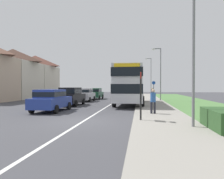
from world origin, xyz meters
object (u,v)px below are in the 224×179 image
(street_lamp_mid, at_px, (160,70))
(parked_car_silver, at_px, (85,94))
(double_decker_bus, at_px, (130,83))
(pedestrian_walking_away, at_px, (152,93))
(parked_car_dark_green, at_px, (95,93))
(bus_stop_sign, at_px, (141,92))
(cycle_route_sign, at_px, (154,90))
(street_lamp_far, at_px, (150,74))
(parked_car_black, at_px, (71,96))
(street_lamp_near, at_px, (191,23))
(parked_car_blue, at_px, (51,99))
(pedestrian_at_stop, at_px, (153,100))

(street_lamp_mid, bearing_deg, parked_car_silver, -170.14)
(double_decker_bus, relative_size, pedestrian_walking_away, 5.82)
(parked_car_dark_green, distance_m, bus_stop_sign, 20.41)
(cycle_route_sign, height_order, street_lamp_far, street_lamp_far)
(parked_car_black, xyz_separation_m, street_lamp_mid, (9.08, 7.08, 2.89))
(bus_stop_sign, bearing_deg, street_lamp_mid, 81.41)
(street_lamp_near, bearing_deg, parked_car_silver, 118.94)
(parked_car_blue, xyz_separation_m, street_lamp_far, (8.62, 28.46, 3.41))
(street_lamp_near, xyz_separation_m, street_lamp_mid, (0.30, 17.54, -0.70))
(bus_stop_sign, distance_m, cycle_route_sign, 16.53)
(parked_car_silver, xyz_separation_m, pedestrian_at_stop, (7.50, -11.70, 0.08))
(double_decker_bus, relative_size, street_lamp_far, 1.29)
(parked_car_dark_green, bearing_deg, pedestrian_at_stop, -66.45)
(parked_car_black, bearing_deg, street_lamp_mid, 37.94)
(parked_car_black, bearing_deg, bus_stop_sign, -53.22)
(parked_car_blue, bearing_deg, bus_stop_sign, -30.85)
(pedestrian_at_stop, bearing_deg, pedestrian_walking_away, 86.97)
(parked_car_dark_green, distance_m, cycle_route_sign, 8.69)
(parked_car_silver, xyz_separation_m, street_lamp_mid, (9.12, 1.59, 2.94))
(parked_car_black, distance_m, pedestrian_walking_away, 10.97)
(parked_car_blue, bearing_deg, parked_car_silver, 91.03)
(parked_car_dark_green, height_order, bus_stop_sign, bus_stop_sign)
(pedestrian_at_stop, distance_m, street_lamp_far, 29.86)
(bus_stop_sign, relative_size, street_lamp_mid, 0.39)
(parked_car_black, relative_size, street_lamp_far, 0.58)
(street_lamp_mid, bearing_deg, parked_car_blue, -126.43)
(double_decker_bus, relative_size, street_lamp_mid, 1.47)
(double_decker_bus, distance_m, bus_stop_sign, 10.42)
(parked_car_silver, xyz_separation_m, parked_car_dark_green, (0.24, 4.95, -0.02))
(pedestrian_walking_away, bearing_deg, cycle_route_sign, 45.74)
(parked_car_blue, xyz_separation_m, parked_car_dark_green, (0.05, 15.46, -0.01))
(pedestrian_walking_away, height_order, street_lamp_far, street_lamp_far)
(parked_car_blue, xyz_separation_m, parked_car_black, (-0.15, 5.02, 0.06))
(street_lamp_far, bearing_deg, bus_stop_sign, -93.72)
(double_decker_bus, relative_size, parked_car_black, 2.25)
(parked_car_blue, distance_m, parked_car_silver, 10.52)
(cycle_route_sign, bearing_deg, street_lamp_mid, -32.56)
(bus_stop_sign, xyz_separation_m, street_lamp_mid, (2.42, 15.99, 2.30))
(double_decker_bus, xyz_separation_m, pedestrian_walking_away, (2.56, 5.88, -1.17))
(bus_stop_sign, bearing_deg, parked_car_silver, 114.96)
(cycle_route_sign, relative_size, street_lamp_mid, 0.38)
(street_lamp_mid, bearing_deg, double_decker_bus, -121.56)
(pedestrian_walking_away, bearing_deg, bus_stop_sign, -95.30)
(parked_car_dark_green, xyz_separation_m, street_lamp_mid, (8.88, -3.36, 2.96))
(street_lamp_far, bearing_deg, pedestrian_walking_away, -92.12)
(parked_car_silver, xyz_separation_m, bus_stop_sign, (6.70, -14.41, 0.64))
(parked_car_silver, xyz_separation_m, pedestrian_walking_away, (8.21, 1.83, 0.08))
(parked_car_blue, relative_size, parked_car_black, 0.97)
(bus_stop_sign, height_order, street_lamp_far, street_lamp_far)
(parked_car_silver, height_order, cycle_route_sign, cycle_route_sign)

